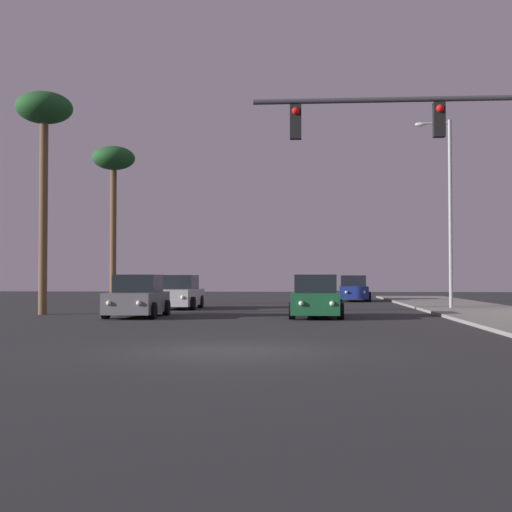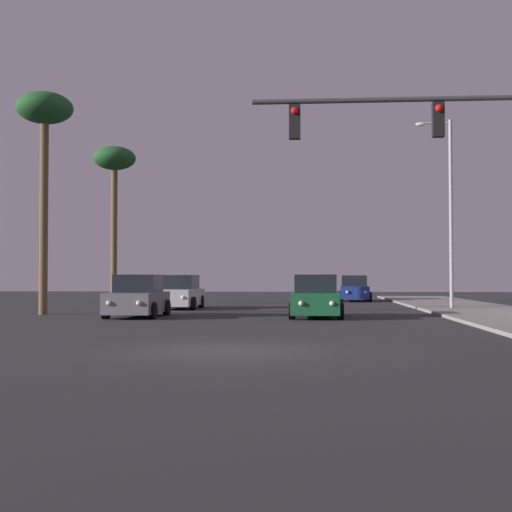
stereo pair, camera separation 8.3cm
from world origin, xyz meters
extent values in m
plane|color=#28282B|center=(0.00, 0.00, 0.00)|extent=(120.00, 120.00, 0.00)
cube|color=#B7B7BC|center=(-4.67, 19.71, 0.58)|extent=(1.96, 4.27, 0.80)
cube|color=black|center=(-4.67, 19.86, 1.33)|extent=(1.68, 2.06, 0.70)
cylinder|color=black|center=(-5.57, 18.41, 0.32)|extent=(0.24, 0.64, 0.64)
cylinder|color=black|center=(-3.77, 18.41, 0.32)|extent=(0.24, 0.64, 0.64)
cylinder|color=black|center=(-5.57, 21.01, 0.32)|extent=(0.24, 0.64, 0.64)
cylinder|color=black|center=(-3.77, 21.01, 0.32)|extent=(0.24, 0.64, 0.64)
sphere|color=#F2EACC|center=(-5.23, 17.59, 0.63)|extent=(0.18, 0.18, 0.18)
sphere|color=#F2EACC|center=(-4.12, 17.59, 0.63)|extent=(0.18, 0.18, 0.18)
cube|color=slate|center=(-5.01, 12.43, 0.58)|extent=(1.83, 4.21, 0.80)
cube|color=black|center=(-5.01, 12.58, 1.33)|extent=(1.61, 2.01, 0.70)
cylinder|color=black|center=(-5.91, 11.12, 0.32)|extent=(0.24, 0.64, 0.64)
cylinder|color=black|center=(-4.11, 11.12, 0.32)|extent=(0.24, 0.64, 0.64)
cylinder|color=black|center=(-5.91, 13.73, 0.32)|extent=(0.24, 0.64, 0.64)
cylinder|color=black|center=(-4.11, 13.73, 0.32)|extent=(0.24, 0.64, 0.64)
sphere|color=#F2EACC|center=(-5.57, 10.31, 0.63)|extent=(0.18, 0.18, 0.18)
sphere|color=#F2EACC|center=(-4.45, 10.31, 0.63)|extent=(0.18, 0.18, 0.18)
cube|color=#195933|center=(2.03, 12.64, 0.58)|extent=(1.90, 4.24, 0.80)
cube|color=black|center=(2.03, 12.79, 1.33)|extent=(1.65, 2.04, 0.70)
cylinder|color=black|center=(1.13, 11.34, 0.32)|extent=(0.24, 0.64, 0.64)
cylinder|color=black|center=(2.93, 11.34, 0.32)|extent=(0.24, 0.64, 0.64)
cylinder|color=black|center=(1.13, 13.95, 0.32)|extent=(0.24, 0.64, 0.64)
cylinder|color=black|center=(2.93, 13.95, 0.32)|extent=(0.24, 0.64, 0.64)
sphere|color=#F2EACC|center=(1.47, 10.52, 0.63)|extent=(0.18, 0.18, 0.18)
sphere|color=#F2EACC|center=(2.59, 10.52, 0.63)|extent=(0.18, 0.18, 0.18)
cube|color=navy|center=(4.70, 31.51, 0.58)|extent=(1.94, 4.26, 0.80)
cube|color=black|center=(4.70, 31.66, 1.33)|extent=(1.67, 2.05, 0.70)
cylinder|color=black|center=(3.80, 30.21, 0.32)|extent=(0.24, 0.64, 0.64)
cylinder|color=black|center=(5.60, 30.21, 0.32)|extent=(0.24, 0.64, 0.64)
cylinder|color=black|center=(3.80, 32.82, 0.32)|extent=(0.24, 0.64, 0.64)
cylinder|color=black|center=(5.60, 32.82, 0.32)|extent=(0.24, 0.64, 0.64)
sphere|color=#F2EACC|center=(4.15, 29.39, 0.63)|extent=(0.18, 0.18, 0.18)
sphere|color=#F2EACC|center=(5.26, 29.39, 0.63)|extent=(0.18, 0.18, 0.18)
cylinder|color=#38383D|center=(4.00, 3.31, 6.22)|extent=(7.44, 0.14, 0.14)
cube|color=black|center=(5.12, 3.31, 5.67)|extent=(0.30, 0.24, 0.90)
sphere|color=red|center=(5.12, 3.17, 5.94)|extent=(0.20, 0.20, 0.20)
cube|color=black|center=(1.40, 3.31, 5.67)|extent=(0.30, 0.24, 0.90)
sphere|color=red|center=(1.40, 3.17, 5.94)|extent=(0.20, 0.20, 0.20)
cylinder|color=#99999E|center=(8.54, 19.15, 4.62)|extent=(0.18, 0.18, 9.00)
cylinder|color=#99999E|center=(7.84, 19.15, 8.97)|extent=(1.40, 0.10, 0.10)
ellipsoid|color=silver|center=(7.14, 19.15, 8.92)|extent=(0.50, 0.24, 0.20)
cylinder|color=brown|center=(-9.20, 24.00, 3.91)|extent=(0.36, 0.36, 7.82)
ellipsoid|color=#1E5123|center=(-9.20, 24.00, 8.30)|extent=(2.40, 2.40, 1.32)
cylinder|color=brown|center=(-9.45, 14.00, 4.15)|extent=(0.36, 0.36, 8.30)
ellipsoid|color=#1E5123|center=(-9.45, 14.00, 8.78)|extent=(2.40, 2.40, 1.32)
camera|label=1|loc=(1.68, -15.35, 1.60)|focal=50.00mm
camera|label=2|loc=(1.76, -15.35, 1.60)|focal=50.00mm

